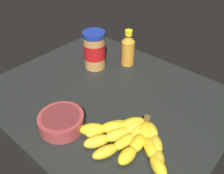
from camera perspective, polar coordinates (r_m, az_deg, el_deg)
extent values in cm
cube|color=black|center=(86.88, -0.96, -2.88)|extent=(80.27, 65.75, 4.22)
ellipsoid|color=yellow|center=(73.82, 4.88, -8.25)|extent=(6.83, 7.16, 2.93)
ellipsoid|color=yellow|center=(72.73, 0.62, -8.96)|extent=(6.07, 7.50, 2.93)
ellipsoid|color=yellow|center=(71.35, -3.52, -10.24)|extent=(5.09, 7.56, 2.93)
ellipsoid|color=yellow|center=(73.01, 4.89, -8.50)|extent=(7.08, 8.32, 3.65)
ellipsoid|color=yellow|center=(71.76, 0.25, -9.36)|extent=(7.49, 8.19, 3.65)
ellipsoid|color=yellow|center=(71.41, -4.60, -9.82)|extent=(7.83, 7.97, 3.65)
ellipsoid|color=yellow|center=(72.33, 5.36, -9.21)|extent=(5.37, 8.23, 3.44)
ellipsoid|color=yellow|center=(70.02, 1.18, -11.04)|extent=(6.02, 8.32, 3.44)
ellipsoid|color=yellow|center=(68.55, -3.54, -12.55)|extent=(6.61, 8.31, 3.44)
ellipsoid|color=yellow|center=(71.78, 6.20, -9.91)|extent=(3.54, 7.78, 3.17)
ellipsoid|color=yellow|center=(68.61, 2.89, -12.63)|extent=(4.34, 8.04, 3.17)
ellipsoid|color=yellow|center=(66.44, -1.51, -14.87)|extent=(5.70, 8.27, 3.17)
ellipsoid|color=yellow|center=(71.60, 7.43, -9.94)|extent=(5.77, 7.34, 3.60)
ellipsoid|color=yellow|center=(68.32, 6.00, -12.87)|extent=(4.76, 7.03, 3.60)
ellipsoid|color=yellow|center=(65.51, 3.58, -15.72)|extent=(3.63, 6.48, 3.60)
ellipsoid|color=yellow|center=(71.48, 8.28, -10.29)|extent=(7.01, 7.78, 3.37)
ellipsoid|color=yellow|center=(67.84, 8.94, -13.86)|extent=(7.61, 7.31, 3.37)
ellipsoid|color=yellow|center=(64.77, 10.72, -17.67)|extent=(7.91, 6.56, 3.37)
ellipsoid|color=yellow|center=(72.01, 9.22, -10.05)|extent=(7.03, 6.33, 3.22)
ellipsoid|color=yellow|center=(68.89, 10.33, -13.11)|extent=(6.71, 6.81, 3.22)
ellipsoid|color=yellow|center=(65.83, 10.74, -16.50)|extent=(6.17, 7.07, 3.22)
cylinder|color=brown|center=(74.42, 8.17, -7.74)|extent=(2.00, 2.00, 3.00)
cylinder|color=#BF8442|center=(97.20, -4.10, 8.17)|extent=(8.32, 8.32, 13.37)
cylinder|color=#B71414|center=(96.87, -4.12, 8.52)|extent=(8.49, 8.49, 6.02)
cylinder|color=navy|center=(93.73, -4.31, 12.20)|extent=(8.70, 8.70, 1.77)
cylinder|color=orange|center=(99.79, 3.71, 7.99)|extent=(5.37, 5.37, 10.21)
cone|color=orange|center=(96.79, 3.87, 11.30)|extent=(5.37, 5.37, 2.65)
cylinder|color=yellow|center=(95.78, 3.93, 12.56)|extent=(2.94, 2.94, 2.04)
cylinder|color=#993838|center=(74.00, -11.54, -8.08)|extent=(13.54, 13.54, 4.46)
cylinder|color=maroon|center=(73.72, -11.58, -7.87)|extent=(11.10, 11.10, 4.01)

